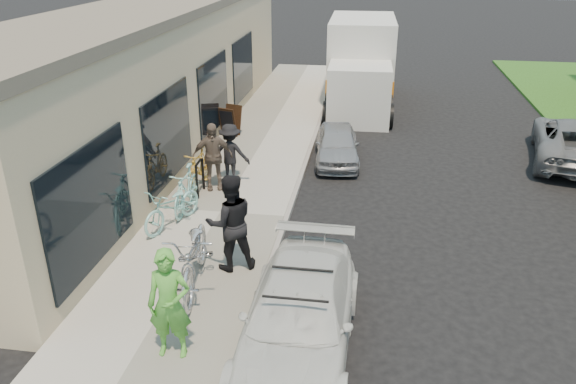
{
  "coord_description": "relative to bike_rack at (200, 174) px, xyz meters",
  "views": [
    {
      "loc": [
        1.34,
        -8.3,
        5.89
      ],
      "look_at": [
        -0.31,
        2.36,
        1.05
      ],
      "focal_mm": 35.0,
      "sensor_mm": 36.0,
      "label": 1
    }
  ],
  "objects": [
    {
      "name": "cruiser_bike_b",
      "position": [
        -0.09,
        -1.74,
        -0.07
      ],
      "size": [
        1.19,
        1.87,
        0.93
      ],
      "primitive_type": "imported",
      "rotation": [
        0.0,
        0.0,
        -0.35
      ],
      "color": "#88CBC2",
      "rests_on": "sidewalk"
    },
    {
      "name": "man_standing",
      "position": [
        1.6,
        -3.21,
        0.42
      ],
      "size": [
        1.14,
        1.04,
        1.9
      ],
      "primitive_type": "imported",
      "rotation": [
        0.0,
        0.0,
        3.57
      ],
      "color": "black",
      "rests_on": "sidewalk"
    },
    {
      "name": "ground",
      "position": [
        2.74,
        -3.91,
        -0.68
      ],
      "size": [
        120.0,
        120.0,
        0.0
      ],
      "primitive_type": "plane",
      "color": "black",
      "rests_on": "ground"
    },
    {
      "name": "cruiser_bike_c",
      "position": [
        -0.15,
        0.43,
        -0.03
      ],
      "size": [
        0.55,
        1.69,
        1.0
      ],
      "primitive_type": "imported",
      "rotation": [
        0.0,
        0.0,
        -0.05
      ],
      "color": "gold",
      "rests_on": "sidewalk"
    },
    {
      "name": "sidewalk",
      "position": [
        0.74,
        -0.91,
        -0.61
      ],
      "size": [
        3.0,
        34.0,
        0.15
      ],
      "primitive_type": "cube",
      "color": "#9E998E",
      "rests_on": "ground"
    },
    {
      "name": "far_car_gray",
      "position": [
        9.88,
        4.19,
        -0.05
      ],
      "size": [
        3.0,
        4.9,
        1.27
      ],
      "primitive_type": "imported",
      "rotation": [
        0.0,
        0.0,
        2.93
      ],
      "color": "slate",
      "rests_on": "ground"
    },
    {
      "name": "woman_rider",
      "position": [
        1.32,
        -5.76,
        0.36
      ],
      "size": [
        0.68,
        0.48,
        1.78
      ],
      "primitive_type": "imported",
      "rotation": [
        0.0,
        0.0,
        0.09
      ],
      "color": "#4EA035",
      "rests_on": "sidewalk"
    },
    {
      "name": "storefront",
      "position": [
        -2.51,
        4.07,
        1.44
      ],
      "size": [
        3.6,
        20.0,
        4.22
      ],
      "color": "tan",
      "rests_on": "ground"
    },
    {
      "name": "sedan_white",
      "position": [
        3.16,
        -5.18,
        -0.08
      ],
      "size": [
        1.76,
        4.2,
        1.25
      ],
      "rotation": [
        0.0,
        0.0,
        -0.01
      ],
      "color": "silver",
      "rests_on": "ground"
    },
    {
      "name": "bystander_b",
      "position": [
        0.23,
        0.37,
        0.33
      ],
      "size": [
        1.09,
        0.72,
        1.72
      ],
      "primitive_type": "imported",
      "rotation": [
        0.0,
        0.0,
        0.32
      ],
      "color": "brown",
      "rests_on": "sidewalk"
    },
    {
      "name": "bystander_a",
      "position": [
        0.55,
        0.9,
        0.24
      ],
      "size": [
        1.02,
        0.61,
        1.54
      ],
      "primitive_type": "imported",
      "rotation": [
        0.0,
        0.0,
        3.1
      ],
      "color": "black",
      "rests_on": "sidewalk"
    },
    {
      "name": "sandwich_board",
      "position": [
        -0.4,
        4.58,
        -0.05
      ],
      "size": [
        0.72,
        0.72,
        0.94
      ],
      "rotation": [
        0.0,
        0.0,
        -0.3
      ],
      "color": "black",
      "rests_on": "sidewalk"
    },
    {
      "name": "cruiser_bike_a",
      "position": [
        -0.03,
        -0.93,
        -0.01
      ],
      "size": [
        0.49,
        1.73,
        1.04
      ],
      "primitive_type": "imported",
      "rotation": [
        0.0,
        0.0,
        -0.0
      ],
      "color": "#88CBC2",
      "rests_on": "sidewalk"
    },
    {
      "name": "moving_truck",
      "position": [
        3.53,
        9.71,
        0.74
      ],
      "size": [
        2.57,
        6.55,
        3.19
      ],
      "rotation": [
        0.0,
        0.0,
        0.02
      ],
      "color": "silver",
      "rests_on": "ground"
    },
    {
      "name": "curb",
      "position": [
        2.29,
        -0.91,
        -0.62
      ],
      "size": [
        0.12,
        34.0,
        0.13
      ],
      "primitive_type": "cube",
      "color": "gray",
      "rests_on": "ground"
    },
    {
      "name": "bike_rack",
      "position": [
        0.0,
        0.0,
        0.0
      ],
      "size": [
        0.08,
        0.63,
        0.88
      ],
      "rotation": [
        0.0,
        0.0,
        0.03
      ],
      "color": "black",
      "rests_on": "sidewalk"
    },
    {
      "name": "sedan_silver",
      "position": [
        3.13,
        3.15,
        -0.16
      ],
      "size": [
        1.51,
        3.15,
        1.04
      ],
      "primitive_type": "imported",
      "rotation": [
        0.0,
        0.0,
        0.09
      ],
      "color": "#96969B",
      "rests_on": "ground"
    },
    {
      "name": "tandem_bike",
      "position": [
        1.11,
        -3.91,
        0.09
      ],
      "size": [
        1.18,
        2.46,
        1.24
      ],
      "primitive_type": "imported",
      "rotation": [
        0.0,
        0.0,
        0.16
      ],
      "color": "silver",
      "rests_on": "sidewalk"
    }
  ]
}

